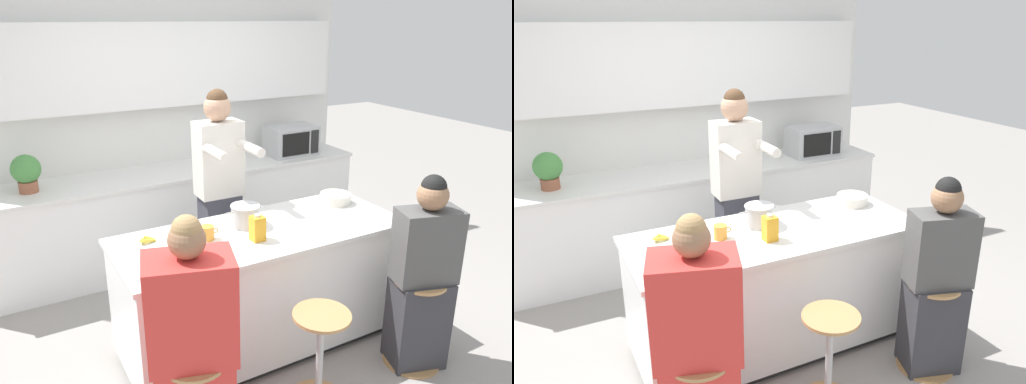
{
  "view_description": "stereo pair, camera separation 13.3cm",
  "coord_description": "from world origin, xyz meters",
  "views": [
    {
      "loc": [
        -1.53,
        -2.66,
        2.24
      ],
      "look_at": [
        0.0,
        0.08,
        1.14
      ],
      "focal_mm": 35.0,
      "sensor_mm": 36.0,
      "label": 1
    },
    {
      "loc": [
        -1.41,
        -2.72,
        2.24
      ],
      "look_at": [
        0.0,
        0.08,
        1.14
      ],
      "focal_mm": 35.0,
      "sensor_mm": 36.0,
      "label": 2
    }
  ],
  "objects": [
    {
      "name": "juice_carton",
      "position": [
        -0.1,
        -0.12,
        0.97
      ],
      "size": [
        0.08,
        0.08,
        0.18
      ],
      "color": "gold",
      "rests_on": "kitchen_island"
    },
    {
      "name": "fruit_bowl",
      "position": [
        0.76,
        0.18,
        0.92
      ],
      "size": [
        0.24,
        0.24,
        0.08
      ],
      "color": "silver",
      "rests_on": "kitchen_island"
    },
    {
      "name": "kitchen_island",
      "position": [
        0.0,
        0.0,
        0.45
      ],
      "size": [
        1.98,
        0.78,
        0.89
      ],
      "color": "black",
      "rests_on": "ground_plane"
    },
    {
      "name": "banana_bunch",
      "position": [
        -0.73,
        0.19,
        0.9
      ],
      "size": [
        0.13,
        0.09,
        0.04
      ],
      "color": "yellow",
      "rests_on": "kitchen_island"
    },
    {
      "name": "ground_plane",
      "position": [
        0.0,
        0.0,
        0.0
      ],
      "size": [
        16.0,
        16.0,
        0.0
      ],
      "primitive_type": "plane",
      "color": "gray"
    },
    {
      "name": "potted_plant",
      "position": [
        -1.28,
        1.6,
        1.06
      ],
      "size": [
        0.23,
        0.23,
        0.31
      ],
      "color": "#93563D",
      "rests_on": "back_counter"
    },
    {
      "name": "microwave",
      "position": [
        1.24,
        1.55,
        1.04
      ],
      "size": [
        0.51,
        0.34,
        0.3
      ],
      "color": "#B2B5B7",
      "rests_on": "back_counter"
    },
    {
      "name": "cooking_pot",
      "position": [
        -0.06,
        0.12,
        0.96
      ],
      "size": [
        0.29,
        0.21,
        0.15
      ],
      "color": "#B7BABC",
      "rests_on": "kitchen_island"
    },
    {
      "name": "person_cooking",
      "position": [
        0.02,
        0.69,
        0.89
      ],
      "size": [
        0.36,
        0.54,
        1.74
      ],
      "rotation": [
        0.0,
        0.0,
        -0.02
      ],
      "color": "#383842",
      "rests_on": "ground_plane"
    },
    {
      "name": "person_wrapped_blanket",
      "position": [
        -0.79,
        -0.69,
        0.66
      ],
      "size": [
        0.5,
        0.4,
        1.4
      ],
      "rotation": [
        0.0,
        0.0,
        -0.29
      ],
      "color": "red",
      "rests_on": "ground_plane"
    },
    {
      "name": "person_seated_near",
      "position": [
        0.81,
        -0.69,
        0.61
      ],
      "size": [
        0.44,
        0.36,
        1.34
      ],
      "rotation": [
        0.0,
        0.0,
        -0.31
      ],
      "color": "#333338",
      "rests_on": "ground_plane"
    },
    {
      "name": "coffee_cup_near",
      "position": [
        -0.59,
        -0.26,
        0.93
      ],
      "size": [
        0.12,
        0.09,
        0.09
      ],
      "color": "orange",
      "rests_on": "kitchen_island"
    },
    {
      "name": "bar_stool_rightmost",
      "position": [
        0.79,
        -0.69,
        0.32
      ],
      "size": [
        0.38,
        0.38,
        0.63
      ],
      "color": "tan",
      "rests_on": "ground_plane"
    },
    {
      "name": "bar_stool_center",
      "position": [
        0.0,
        -0.7,
        0.32
      ],
      "size": [
        0.38,
        0.38,
        0.63
      ],
      "color": "tan",
      "rests_on": "ground_plane"
    },
    {
      "name": "wall_back",
      "position": [
        0.0,
        1.91,
        1.54
      ],
      "size": [
        3.94,
        0.22,
        2.7
      ],
      "color": "silver",
      "rests_on": "ground_plane"
    },
    {
      "name": "coffee_cup_far",
      "position": [
        -0.37,
        0.05,
        0.93
      ],
      "size": [
        0.12,
        0.09,
        0.09
      ],
      "color": "orange",
      "rests_on": "kitchen_island"
    },
    {
      "name": "back_counter",
      "position": [
        0.0,
        1.6,
        0.44
      ],
      "size": [
        3.66,
        0.65,
        0.89
      ],
      "color": "white",
      "rests_on": "ground_plane"
    }
  ]
}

